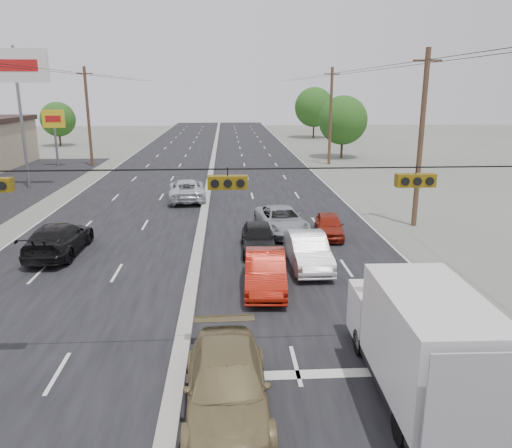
% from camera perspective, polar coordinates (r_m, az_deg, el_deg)
% --- Properties ---
extents(ground, '(200.00, 200.00, 0.00)m').
position_cam_1_polar(ground, '(15.10, -8.86, -16.13)').
color(ground, '#606356').
rests_on(ground, ground).
extents(road_surface, '(20.00, 160.00, 0.02)m').
position_cam_1_polar(road_surface, '(43.58, -5.34, 4.78)').
color(road_surface, black).
rests_on(road_surface, ground).
extents(center_median, '(0.50, 160.00, 0.20)m').
position_cam_1_polar(center_median, '(43.56, -5.34, 4.91)').
color(center_median, gray).
rests_on(center_median, ground).
extents(utility_pole_left_c, '(1.60, 0.30, 10.00)m').
position_cam_1_polar(utility_pole_left_c, '(54.73, -18.62, 11.57)').
color(utility_pole_left_c, '#422D1E').
rests_on(utility_pole_left_c, ground).
extents(utility_pole_right_b, '(1.60, 0.30, 10.00)m').
position_cam_1_polar(utility_pole_right_b, '(30.08, 18.33, 9.27)').
color(utility_pole_right_b, '#422D1E').
rests_on(utility_pole_right_b, ground).
extents(utility_pole_right_c, '(1.60, 0.30, 10.00)m').
position_cam_1_polar(utility_pole_right_c, '(54.06, 8.52, 12.14)').
color(utility_pole_right_c, '#422D1E').
rests_on(utility_pole_right_c, ground).
extents(traffic_signals, '(25.00, 0.30, 0.54)m').
position_cam_1_polar(traffic_signals, '(13.06, -3.70, 4.96)').
color(traffic_signals, black).
rests_on(traffic_signals, ground).
extents(pole_sign_billboard, '(5.00, 0.25, 11.00)m').
position_cam_1_polar(pole_sign_billboard, '(43.87, -25.74, 15.12)').
color(pole_sign_billboard, slate).
rests_on(pole_sign_billboard, ground).
extents(pole_sign_far, '(2.20, 0.25, 6.00)m').
position_cam_1_polar(pole_sign_far, '(55.77, -22.09, 10.59)').
color(pole_sign_far, slate).
rests_on(pole_sign_far, ground).
extents(tree_left_far, '(4.80, 4.80, 6.12)m').
position_cam_1_polar(tree_left_far, '(76.65, -21.70, 11.06)').
color(tree_left_far, '#382619').
rests_on(tree_left_far, ground).
extents(tree_right_mid, '(5.60, 5.60, 7.14)m').
position_cam_1_polar(tree_right_mid, '(59.52, 9.90, 11.60)').
color(tree_right_mid, '#382619').
rests_on(tree_right_mid, ground).
extents(tree_right_far, '(6.40, 6.40, 8.16)m').
position_cam_1_polar(tree_right_far, '(84.17, 6.67, 13.12)').
color(tree_right_far, '#382619').
rests_on(tree_right_far, ground).
extents(box_truck, '(2.31, 6.22, 3.13)m').
position_cam_1_polar(box_truck, '(13.72, 18.10, -12.48)').
color(box_truck, black).
rests_on(box_truck, ground).
extents(tan_sedan, '(2.19, 5.15, 1.48)m').
position_cam_1_polar(tan_sedan, '(12.93, -3.34, -17.97)').
color(tan_sedan, olive).
rests_on(tan_sedan, ground).
extents(red_sedan, '(1.84, 4.62, 1.50)m').
position_cam_1_polar(red_sedan, '(20.01, 1.07, -5.47)').
color(red_sedan, '#961609').
rests_on(red_sedan, ground).
extents(black_suv, '(2.76, 5.71, 1.57)m').
position_cam_1_polar(black_suv, '(14.61, 25.42, -15.14)').
color(black_suv, black).
rests_on(black_suv, ground).
extents(queue_car_a, '(1.72, 4.16, 1.41)m').
position_cam_1_polar(queue_car_a, '(24.61, 0.27, -1.60)').
color(queue_car_a, black).
rests_on(queue_car_a, ground).
extents(queue_car_b, '(1.73, 4.66, 1.52)m').
position_cam_1_polar(queue_car_b, '(22.56, 5.94, -3.10)').
color(queue_car_b, silver).
rests_on(queue_car_b, ground).
extents(queue_car_c, '(2.99, 5.35, 1.41)m').
position_cam_1_polar(queue_car_c, '(27.87, 2.95, 0.39)').
color(queue_car_c, '#919398').
rests_on(queue_car_c, ground).
extents(queue_car_e, '(1.95, 3.85, 1.26)m').
position_cam_1_polar(queue_car_e, '(27.38, 8.34, -0.19)').
color(queue_car_e, maroon).
rests_on(queue_car_e, ground).
extents(oncoming_near, '(2.31, 5.41, 1.56)m').
position_cam_1_polar(oncoming_near, '(25.99, -21.62, -1.61)').
color(oncoming_near, black).
rests_on(oncoming_near, ground).
extents(oncoming_far, '(2.99, 5.68, 1.53)m').
position_cam_1_polar(oncoming_far, '(36.43, -7.92, 3.88)').
color(oncoming_far, silver).
rests_on(oncoming_far, ground).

